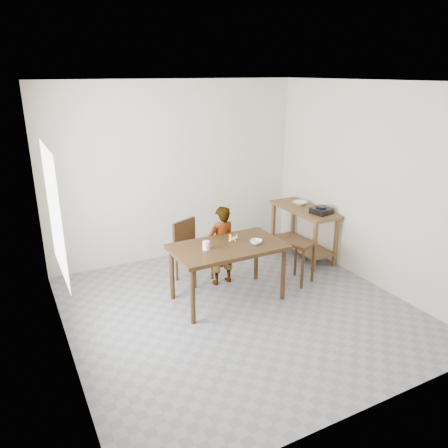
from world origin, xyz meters
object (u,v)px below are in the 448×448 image
prep_counter (303,232)px  child (221,246)px  dining_table (228,272)px  dining_chair (194,252)px  stool (299,262)px

prep_counter → child: child is taller
dining_table → prep_counter: size_ratio=1.17×
dining_chair → stool: size_ratio=1.41×
prep_counter → child: 1.61m
prep_counter → stool: bearing=-130.2°
dining_table → stool: (1.11, -0.02, -0.07)m
dining_table → stool: size_ratio=2.31×
prep_counter → child: size_ratio=1.07×
dining_table → child: child is taller
dining_table → dining_chair: (-0.15, 0.70, 0.05)m
prep_counter → stool: (-0.61, -0.72, -0.10)m
stool → prep_counter: bearing=49.8°
dining_table → dining_chair: dining_chair is taller
child → dining_chair: child is taller
dining_chair → stool: 1.46m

